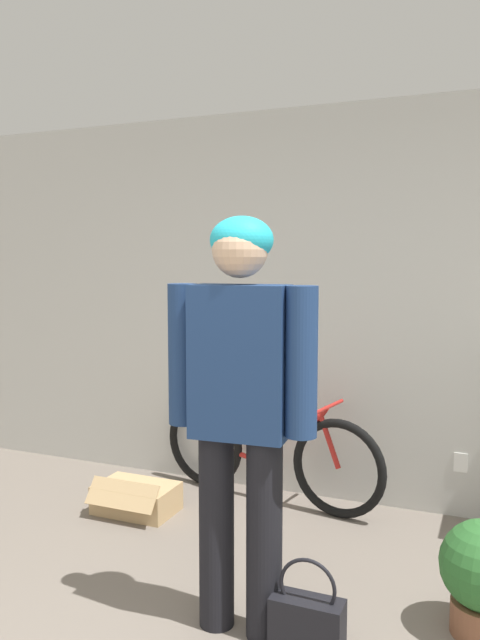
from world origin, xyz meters
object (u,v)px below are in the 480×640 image
(bicycle, at_px, (267,451))
(cardboard_box, at_px, (136,498))
(person, at_px, (240,392))
(handbag, at_px, (307,622))

(bicycle, xyz_separation_m, cardboard_box, (-0.70, -0.51, -0.24))
(person, distance_m, cardboard_box, 1.73)
(bicycle, height_order, handbag, bicycle)
(person, height_order, cardboard_box, person)
(handbag, height_order, cardboard_box, handbag)
(person, xyz_separation_m, bicycle, (-0.40, 1.42, -0.72))
(person, distance_m, bicycle, 1.64)
(handbag, distance_m, cardboard_box, 1.71)
(handbag, bearing_deg, person, 172.17)
(bicycle, height_order, cardboard_box, bicycle)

